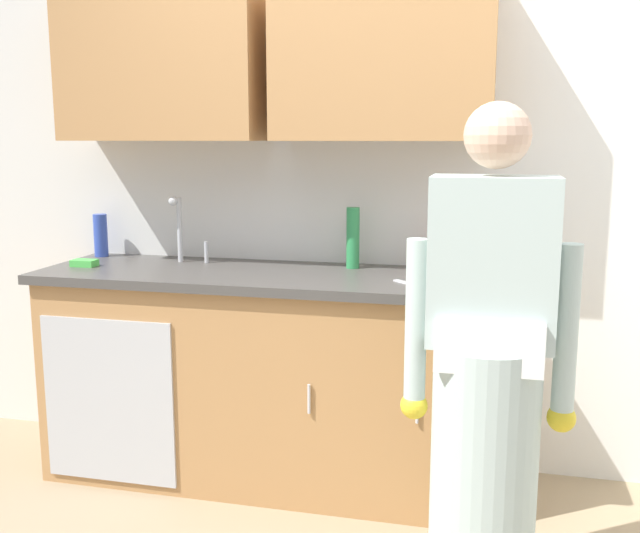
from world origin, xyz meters
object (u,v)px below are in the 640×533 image
at_px(bottle_water_short, 436,251).
at_px(knife_on_counter, 415,285).
at_px(bottle_cleaner_spray, 101,235).
at_px(sponge, 84,263).
at_px(bottle_dish_liquid, 353,238).
at_px(cup_by_sink, 474,267).
at_px(sink, 176,270).
at_px(person_at_sink, 486,401).

height_order(bottle_water_short, knife_on_counter, bottle_water_short).
bearing_deg(bottle_cleaner_spray, sponge, -75.33).
distance_m(bottle_dish_liquid, sponge, 1.22).
bearing_deg(cup_by_sink, sink, -177.03).
distance_m(person_at_sink, bottle_water_short, 0.99).
relative_size(person_at_sink, knife_on_counter, 6.75).
height_order(person_at_sink, knife_on_counter, person_at_sink).
relative_size(person_at_sink, sponge, 14.73).
xyz_separation_m(bottle_water_short, knife_on_counter, (-0.05, -0.35, -0.09)).
height_order(knife_on_counter, sponge, sponge).
bearing_deg(knife_on_counter, bottle_water_short, 124.28).
bearing_deg(person_at_sink, knife_on_counter, 117.75).
bearing_deg(bottle_cleaner_spray, knife_on_counter, -13.01).
bearing_deg(knife_on_counter, bottle_dish_liquid, 176.26).
height_order(sink, bottle_water_short, sink).
xyz_separation_m(sink, person_at_sink, (1.38, -0.72, -0.23)).
relative_size(sink, person_at_sink, 0.31).
height_order(cup_by_sink, knife_on_counter, cup_by_sink).
distance_m(bottle_cleaner_spray, sponge, 0.29).
xyz_separation_m(bottle_dish_liquid, bottle_water_short, (0.37, 0.02, -0.05)).
bearing_deg(sink, person_at_sink, -27.46).
bearing_deg(sink, sponge, -170.20).
relative_size(bottle_dish_liquid, sponge, 2.47).
distance_m(bottle_water_short, sponge, 1.58).
bearing_deg(sink, cup_by_sink, 2.97).
xyz_separation_m(person_at_sink, bottle_dish_liquid, (-0.61, 0.89, 0.38)).
xyz_separation_m(bottle_dish_liquid, cup_by_sink, (0.53, -0.10, -0.09)).
distance_m(person_at_sink, cup_by_sink, 0.84).
relative_size(person_at_sink, cup_by_sink, 18.65).
height_order(sink, sponge, sink).
xyz_separation_m(sink, bottle_cleaner_spray, (-0.48, 0.20, 0.12)).
relative_size(cup_by_sink, knife_on_counter, 0.36).
distance_m(bottle_dish_liquid, knife_on_counter, 0.47).
distance_m(person_at_sink, knife_on_counter, 0.68).
relative_size(knife_on_counter, sponge, 2.18).
relative_size(sink, cup_by_sink, 5.76).
bearing_deg(bottle_dish_liquid, bottle_water_short, 2.38).
height_order(person_at_sink, bottle_dish_liquid, person_at_sink).
xyz_separation_m(sink, bottle_water_short, (1.14, 0.18, 0.10)).
height_order(person_at_sink, bottle_cleaner_spray, person_at_sink).
bearing_deg(knife_on_counter, sink, -145.56).
xyz_separation_m(bottle_water_short, cup_by_sink, (0.17, -0.12, -0.04)).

